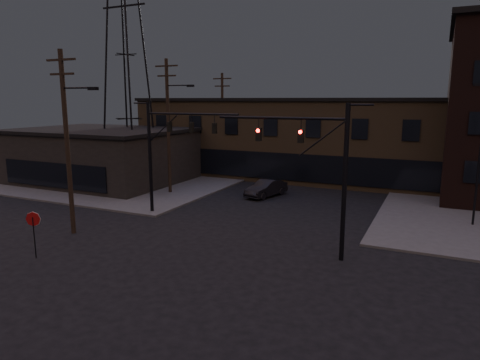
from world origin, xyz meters
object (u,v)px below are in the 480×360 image
object	(u,v)px
car_crossing	(266,188)
traffic_signal_far	(165,145)
traffic_signal_near	(323,164)
stop_sign	(33,224)

from	to	relation	value
car_crossing	traffic_signal_far	bearing A→B (deg)	-100.84
traffic_signal_near	traffic_signal_far	world-z (taller)	same
traffic_signal_near	car_crossing	distance (m)	14.94
traffic_signal_near	stop_sign	size ratio (longest dim) A/B	3.23
traffic_signal_far	stop_sign	xyz separation A→B (m)	(-1.28, -9.99, -3.17)
traffic_signal_near	traffic_signal_far	bearing A→B (deg)	163.83
stop_sign	traffic_signal_far	bearing A→B (deg)	82.68
traffic_signal_far	car_crossing	xyz separation A→B (m)	(4.28, 8.52, -4.30)
traffic_signal_near	stop_sign	world-z (taller)	traffic_signal_near
traffic_signal_near	car_crossing	world-z (taller)	traffic_signal_near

